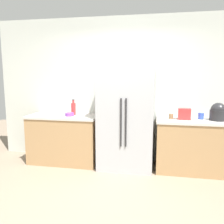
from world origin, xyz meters
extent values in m
plane|color=gray|center=(0.00, 0.00, 0.00)|extent=(9.94, 9.94, 0.00)
cube|color=silver|center=(0.00, 1.72, 1.36)|extent=(4.97, 0.10, 2.71)
cube|color=tan|center=(-1.03, 1.33, 0.43)|extent=(1.28, 0.65, 0.86)
cube|color=beige|center=(-1.03, 1.33, 0.88)|extent=(1.31, 0.68, 0.04)
cube|color=tan|center=(1.42, 1.33, 0.43)|extent=(1.49, 0.65, 0.86)
cube|color=beige|center=(1.42, 1.33, 0.88)|extent=(1.52, 0.68, 0.04)
cube|color=#B2B5BA|center=(0.14, 1.30, 0.88)|extent=(0.95, 0.70, 1.76)
cylinder|color=#262628|center=(0.10, 0.93, 0.88)|extent=(0.02, 0.02, 0.79)
cylinder|color=#262628|center=(0.18, 0.93, 0.88)|extent=(0.02, 0.02, 0.79)
cube|color=red|center=(1.12, 1.30, 1.00)|extent=(0.20, 0.15, 0.19)
cylinder|color=#262628|center=(1.66, 1.32, 0.99)|extent=(0.26, 0.26, 0.17)
sphere|color=#262628|center=(1.66, 1.32, 1.07)|extent=(0.24, 0.24, 0.24)
cylinder|color=red|center=(-0.87, 1.40, 1.01)|extent=(0.08, 0.08, 0.22)
cylinder|color=red|center=(-0.87, 1.40, 1.15)|extent=(0.04, 0.04, 0.05)
cylinder|color=#333338|center=(-0.87, 1.40, 1.18)|extent=(0.04, 0.04, 0.02)
cylinder|color=blue|center=(1.40, 1.38, 0.95)|extent=(0.09, 0.09, 0.11)
cylinder|color=brown|center=(0.91, 1.33, 0.94)|extent=(0.08, 0.08, 0.08)
cylinder|color=purple|center=(-0.90, 1.25, 0.93)|extent=(0.16, 0.16, 0.06)
camera|label=1|loc=(0.67, -2.79, 1.64)|focal=38.05mm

